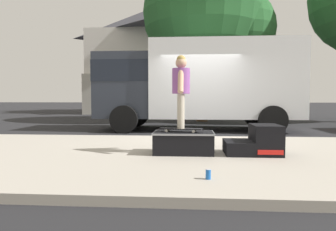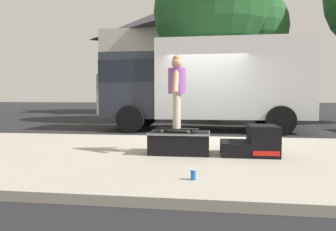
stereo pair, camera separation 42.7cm
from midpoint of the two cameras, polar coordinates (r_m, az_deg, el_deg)
name	(u,v)px [view 2 (the right image)]	position (r m, az deg, el deg)	size (l,w,h in m)	color
ground_plane	(205,138)	(8.55, 8.55, -4.32)	(140.00, 140.00, 0.00)	black
sidewalk_slab	(204,157)	(5.58, 8.96, -7.78)	(50.00, 5.00, 0.12)	#A8A093
skate_box	(180,142)	(5.53, 4.42, -5.03)	(1.09, 0.69, 0.39)	black
kicker_ramp	(254,143)	(5.61, 18.11, -4.95)	(0.97, 0.71, 0.53)	black
skateboard	(177,129)	(5.50, 3.91, -2.56)	(0.80, 0.33, 0.07)	black
skater_kid	(177,85)	(5.47, 3.95, 5.72)	(0.32, 0.68, 1.33)	#B7AD99
soda_can	(193,175)	(3.82, 8.07, -11.09)	(0.07, 0.07, 0.13)	#1959B2
box_truck	(203,82)	(10.69, 7.85, 6.34)	(6.91, 2.63, 3.05)	silver
street_tree_main	(221,17)	(15.21, 10.85, 17.94)	(6.30, 5.73, 8.02)	brown
house_behind	(168,60)	(24.62, 0.59, 10.58)	(9.54, 8.23, 8.40)	silver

